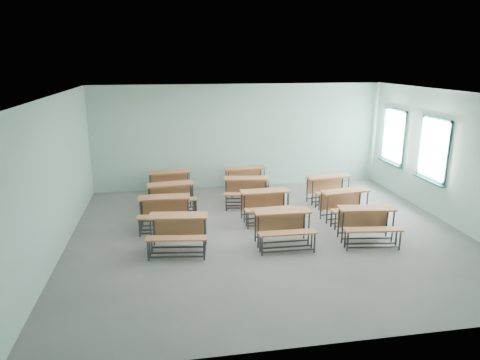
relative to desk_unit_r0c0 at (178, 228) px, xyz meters
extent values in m
cube|color=gray|center=(2.09, 0.51, -0.52)|extent=(9.00, 8.00, 0.02)
cube|color=white|center=(2.09, 0.51, 2.70)|extent=(9.00, 8.00, 0.02)
cube|color=#A9D3C6|center=(2.09, 4.52, 1.09)|extent=(9.00, 0.02, 3.20)
cube|color=#A9D3C6|center=(2.09, -3.50, 1.09)|extent=(9.00, 0.02, 3.20)
cube|color=#A9D3C6|center=(-2.42, 0.51, 1.09)|extent=(0.02, 8.00, 3.20)
cube|color=#A9D3C6|center=(6.60, 0.51, 1.09)|extent=(0.02, 8.00, 3.20)
cube|color=#1A4848|center=(6.56, 3.31, 0.42)|extent=(0.06, 1.20, 0.06)
cube|color=#1A4848|center=(6.56, 3.31, 1.96)|extent=(0.06, 1.20, 0.06)
cube|color=#1A4848|center=(6.56, 2.74, 1.19)|extent=(0.06, 0.06, 1.60)
cube|color=#1A4848|center=(6.56, 3.88, 1.19)|extent=(0.06, 0.06, 1.60)
cube|color=#1A4848|center=(6.56, 3.31, 1.19)|extent=(0.04, 0.04, 1.48)
cube|color=#1A4848|center=(6.56, 3.31, 1.19)|extent=(0.04, 1.08, 0.04)
cube|color=#1A4848|center=(6.52, 3.31, 0.36)|extent=(0.14, 1.28, 0.04)
cube|color=white|center=(6.58, 3.31, 1.19)|extent=(0.01, 1.08, 1.48)
cube|color=#1A4848|center=(6.56, 1.31, 0.42)|extent=(0.06, 1.20, 0.06)
cube|color=#1A4848|center=(6.56, 1.31, 1.96)|extent=(0.06, 1.20, 0.06)
cube|color=#1A4848|center=(6.56, 0.74, 1.19)|extent=(0.06, 0.06, 1.60)
cube|color=#1A4848|center=(6.56, 1.88, 1.19)|extent=(0.06, 0.06, 1.60)
cube|color=#1A4848|center=(6.56, 1.31, 1.19)|extent=(0.04, 0.04, 1.48)
cube|color=#1A4848|center=(6.56, 1.31, 1.19)|extent=(0.04, 1.08, 0.04)
cube|color=#1A4848|center=(6.52, 1.31, 0.36)|extent=(0.14, 1.28, 0.04)
cube|color=white|center=(6.58, 1.31, 1.19)|extent=(0.01, 1.08, 1.48)
cube|color=#A9653D|center=(0.01, 0.11, 0.23)|extent=(1.26, 0.57, 0.04)
cube|color=#A9653D|center=(0.04, 0.29, -0.08)|extent=(1.15, 0.18, 0.42)
cylinder|color=#323537|center=(-0.56, 0.02, -0.15)|extent=(0.04, 0.04, 0.72)
cylinder|color=#323537|center=(0.55, -0.13, -0.15)|extent=(0.04, 0.04, 0.72)
cylinder|color=#323537|center=(-0.52, 0.35, -0.15)|extent=(0.04, 0.04, 0.72)
cylinder|color=#323537|center=(0.59, 0.19, -0.15)|extent=(0.04, 0.04, 0.72)
cube|color=#323537|center=(-0.01, -0.05, -0.41)|extent=(1.11, 0.18, 0.03)
cube|color=#323537|center=(0.04, 0.27, -0.41)|extent=(1.11, 0.18, 0.03)
cube|color=#A9653D|center=(-0.05, -0.37, -0.07)|extent=(1.24, 0.42, 0.04)
cylinder|color=#323537|center=(-0.62, -0.39, -0.30)|extent=(0.04, 0.04, 0.42)
cylinder|color=#323537|center=(0.49, -0.55, -0.30)|extent=(0.04, 0.04, 0.42)
cylinder|color=#323537|center=(-0.59, -0.20, -0.30)|extent=(0.04, 0.04, 0.42)
cylinder|color=#323537|center=(0.51, -0.35, -0.30)|extent=(0.04, 0.04, 0.42)
cube|color=#323537|center=(-0.06, -0.47, -0.43)|extent=(1.11, 0.18, 0.03)
cube|color=#323537|center=(-0.04, -0.28, -0.43)|extent=(1.11, 0.18, 0.03)
cube|color=#A9653D|center=(2.24, 0.01, 0.23)|extent=(1.22, 0.43, 0.04)
cube|color=#A9653D|center=(2.25, 0.20, -0.08)|extent=(1.16, 0.04, 0.42)
cylinder|color=#323537|center=(1.68, -0.14, -0.15)|extent=(0.04, 0.04, 0.72)
cylinder|color=#323537|center=(2.80, -0.16, -0.15)|extent=(0.04, 0.04, 0.72)
cylinder|color=#323537|center=(1.69, 0.18, -0.15)|extent=(0.04, 0.04, 0.72)
cylinder|color=#323537|center=(2.80, 0.16, -0.15)|extent=(0.04, 0.04, 0.72)
cube|color=#323537|center=(2.24, -0.15, -0.41)|extent=(1.12, 0.05, 0.03)
cube|color=#323537|center=(2.25, 0.17, -0.41)|extent=(1.12, 0.05, 0.03)
cube|color=#A9653D|center=(2.24, -0.47, -0.07)|extent=(1.22, 0.28, 0.04)
cylinder|color=#323537|center=(1.68, -0.56, -0.30)|extent=(0.04, 0.04, 0.42)
cylinder|color=#323537|center=(2.79, -0.58, -0.30)|extent=(0.04, 0.04, 0.42)
cylinder|color=#323537|center=(1.68, -0.37, -0.30)|extent=(0.04, 0.04, 0.42)
cylinder|color=#323537|center=(2.79, -0.39, -0.30)|extent=(0.04, 0.04, 0.42)
cube|color=#323537|center=(2.23, -0.57, -0.43)|extent=(1.12, 0.05, 0.03)
cube|color=#323537|center=(2.24, -0.38, -0.43)|extent=(1.12, 0.05, 0.03)
cube|color=#A9653D|center=(4.12, -0.13, 0.23)|extent=(1.26, 0.55, 0.04)
cube|color=#A9653D|center=(4.15, 0.06, -0.08)|extent=(1.15, 0.16, 0.42)
cylinder|color=#323537|center=(3.55, -0.22, -0.15)|extent=(0.04, 0.04, 0.72)
cylinder|color=#323537|center=(4.66, -0.35, -0.15)|extent=(0.04, 0.04, 0.72)
cylinder|color=#323537|center=(3.59, 0.10, -0.15)|extent=(0.04, 0.04, 0.72)
cylinder|color=#323537|center=(4.70, -0.03, -0.15)|extent=(0.04, 0.04, 0.72)
cube|color=#323537|center=(4.10, -0.29, -0.41)|extent=(1.11, 0.17, 0.03)
cube|color=#323537|center=(4.14, 0.04, -0.41)|extent=(1.11, 0.17, 0.03)
cube|color=#A9653D|center=(4.06, -0.61, -0.07)|extent=(1.24, 0.40, 0.04)
cylinder|color=#323537|center=(3.50, -0.64, -0.30)|extent=(0.04, 0.04, 0.42)
cylinder|color=#323537|center=(4.61, -0.77, -0.30)|extent=(0.04, 0.04, 0.42)
cylinder|color=#323537|center=(3.52, -0.45, -0.30)|extent=(0.04, 0.04, 0.42)
cylinder|color=#323537|center=(4.63, -0.58, -0.30)|extent=(0.04, 0.04, 0.42)
cube|color=#323537|center=(4.05, -0.70, -0.43)|extent=(1.11, 0.17, 0.03)
cube|color=#323537|center=(4.08, -0.51, -0.43)|extent=(1.11, 0.17, 0.03)
cube|color=#A9653D|center=(-0.27, 1.43, 0.23)|extent=(1.23, 0.45, 0.04)
cube|color=#A9653D|center=(-0.27, 1.62, -0.08)|extent=(1.16, 0.06, 0.42)
cylinder|color=#323537|center=(-0.84, 1.29, -0.15)|extent=(0.04, 0.04, 0.72)
cylinder|color=#323537|center=(0.28, 1.25, -0.15)|extent=(0.04, 0.04, 0.72)
cylinder|color=#323537|center=(-0.83, 1.61, -0.15)|extent=(0.04, 0.04, 0.72)
cylinder|color=#323537|center=(0.29, 1.57, -0.15)|extent=(0.04, 0.04, 0.72)
cube|color=#323537|center=(-0.28, 1.27, -0.41)|extent=(1.12, 0.07, 0.03)
cube|color=#323537|center=(-0.27, 1.59, -0.41)|extent=(1.12, 0.07, 0.03)
cube|color=#A9653D|center=(-0.29, 0.94, -0.07)|extent=(1.23, 0.30, 0.04)
cylinder|color=#323537|center=(-0.85, 0.87, -0.30)|extent=(0.04, 0.04, 0.42)
cylinder|color=#323537|center=(0.26, 0.83, -0.30)|extent=(0.04, 0.04, 0.42)
cylinder|color=#323537|center=(-0.85, 1.06, -0.30)|extent=(0.04, 0.04, 0.42)
cylinder|color=#323537|center=(0.27, 1.02, -0.30)|extent=(0.04, 0.04, 0.42)
cube|color=#323537|center=(-0.30, 0.85, -0.43)|extent=(1.12, 0.07, 0.03)
cube|color=#323537|center=(-0.29, 1.04, -0.43)|extent=(1.12, 0.07, 0.03)
cube|color=#A9653D|center=(2.20, 1.51, 0.23)|extent=(1.23, 0.45, 0.04)
cube|color=#A9653D|center=(2.19, 1.69, -0.08)|extent=(1.16, 0.06, 0.42)
cylinder|color=#323537|center=(1.65, 1.33, -0.15)|extent=(0.04, 0.04, 0.72)
cylinder|color=#323537|center=(2.76, 1.36, -0.15)|extent=(0.04, 0.04, 0.72)
cylinder|color=#323537|center=(1.64, 1.65, -0.15)|extent=(0.04, 0.04, 0.72)
cylinder|color=#323537|center=(2.75, 1.69, -0.15)|extent=(0.04, 0.04, 0.72)
cube|color=#323537|center=(2.21, 1.35, -0.41)|extent=(1.12, 0.07, 0.03)
cube|color=#323537|center=(2.19, 1.67, -0.41)|extent=(1.12, 0.07, 0.03)
cube|color=#A9653D|center=(2.22, 1.02, -0.07)|extent=(1.23, 0.30, 0.04)
cylinder|color=#323537|center=(1.66, 0.91, -0.30)|extent=(0.04, 0.04, 0.42)
cylinder|color=#323537|center=(2.78, 0.94, -0.30)|extent=(0.04, 0.04, 0.42)
cylinder|color=#323537|center=(1.66, 1.10, -0.30)|extent=(0.04, 0.04, 0.42)
cylinder|color=#323537|center=(2.77, 1.14, -0.30)|extent=(0.04, 0.04, 0.42)
cube|color=#323537|center=(2.22, 0.92, -0.43)|extent=(1.12, 0.07, 0.03)
cube|color=#323537|center=(2.21, 1.12, -0.43)|extent=(1.12, 0.07, 0.03)
cube|color=#A9653D|center=(4.17, 1.18, 0.23)|extent=(1.26, 0.56, 0.04)
cube|color=#A9653D|center=(4.15, 1.36, -0.08)|extent=(1.15, 0.17, 0.42)
cylinder|color=#323537|center=(3.64, 0.94, -0.15)|extent=(0.04, 0.04, 0.72)
cylinder|color=#323537|center=(4.75, 1.09, -0.15)|extent=(0.04, 0.04, 0.72)
cylinder|color=#323537|center=(3.60, 1.27, -0.15)|extent=(0.04, 0.04, 0.72)
cylinder|color=#323537|center=(4.70, 1.41, -0.15)|extent=(0.04, 0.04, 0.72)
cube|color=#323537|center=(4.19, 1.02, -0.41)|extent=(1.11, 0.17, 0.03)
cube|color=#323537|center=(4.15, 1.34, -0.41)|extent=(1.11, 0.17, 0.03)
cube|color=#A9653D|center=(4.23, 0.69, -0.07)|extent=(1.24, 0.41, 0.04)
cylinder|color=#323537|center=(3.69, 0.53, -0.30)|extent=(0.04, 0.04, 0.42)
cylinder|color=#323537|center=(4.80, 0.67, -0.30)|extent=(0.04, 0.04, 0.42)
cylinder|color=#323537|center=(3.67, 0.72, -0.30)|extent=(0.04, 0.04, 0.42)
cylinder|color=#323537|center=(4.77, 0.86, -0.30)|extent=(0.04, 0.04, 0.42)
cube|color=#323537|center=(4.25, 0.60, -0.43)|extent=(1.11, 0.17, 0.03)
cube|color=#323537|center=(4.22, 0.79, -0.43)|extent=(1.11, 0.17, 0.03)
cube|color=#A9653D|center=(-0.11, 2.55, 0.23)|extent=(1.26, 0.56, 0.04)
cube|color=#A9653D|center=(-0.14, 2.73, -0.08)|extent=(1.15, 0.17, 0.42)
cylinder|color=#323537|center=(-0.65, 2.32, -0.15)|extent=(0.04, 0.04, 0.72)
cylinder|color=#323537|center=(0.46, 2.46, -0.15)|extent=(0.04, 0.04, 0.72)
cylinder|color=#323537|center=(-0.69, 2.64, -0.15)|extent=(0.04, 0.04, 0.72)
cylinder|color=#323537|center=(0.42, 2.78, -0.15)|extent=(0.04, 0.04, 0.72)
cube|color=#323537|center=(-0.09, 2.39, -0.41)|extent=(1.11, 0.17, 0.03)
cube|color=#323537|center=(-0.13, 2.71, -0.41)|extent=(1.11, 0.17, 0.03)
cube|color=#A9653D|center=(-0.05, 2.07, -0.07)|extent=(1.24, 0.41, 0.04)
cylinder|color=#323537|center=(-0.59, 1.90, -0.30)|extent=(0.04, 0.04, 0.42)
cylinder|color=#323537|center=(0.51, 2.04, -0.30)|extent=(0.04, 0.04, 0.42)
cylinder|color=#323537|center=(-0.62, 2.09, -0.30)|extent=(0.04, 0.04, 0.42)
cylinder|color=#323537|center=(0.49, 2.23, -0.30)|extent=(0.04, 0.04, 0.42)
cube|color=#323537|center=(-0.04, 1.97, -0.43)|extent=(1.11, 0.17, 0.03)
cube|color=#323537|center=(-0.06, 2.16, -0.43)|extent=(1.11, 0.17, 0.03)
cube|color=#A9653D|center=(1.96, 2.76, 0.23)|extent=(1.26, 0.57, 0.04)
cube|color=#A9653D|center=(1.98, 2.95, -0.08)|extent=(1.15, 0.18, 0.42)
cylinder|color=#323537|center=(1.38, 2.68, -0.15)|extent=(0.04, 0.04, 0.72)
cylinder|color=#323537|center=(2.49, 2.53, -0.15)|extent=(0.04, 0.04, 0.72)
cylinder|color=#323537|center=(1.43, 3.00, -0.15)|extent=(0.04, 0.04, 0.72)
cylinder|color=#323537|center=(2.53, 2.85, -0.15)|extent=(0.04, 0.04, 0.72)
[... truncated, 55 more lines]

